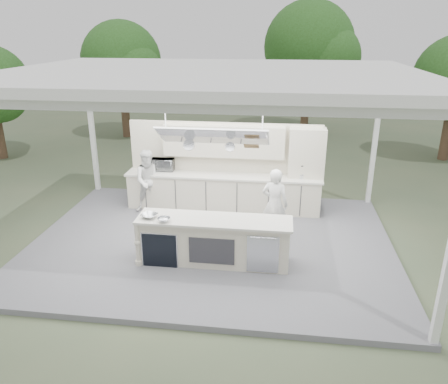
# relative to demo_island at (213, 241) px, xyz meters

# --- Properties ---
(ground) EXTENTS (90.00, 90.00, 0.00)m
(ground) POSITION_rel_demo_island_xyz_m (-0.18, 0.91, -0.60)
(ground) COLOR #4D5339
(ground) RESTS_ON ground
(stage_deck) EXTENTS (8.00, 6.00, 0.12)m
(stage_deck) POSITION_rel_demo_island_xyz_m (-0.18, 0.91, -0.54)
(stage_deck) COLOR #59595E
(stage_deck) RESTS_ON ground
(tent) EXTENTS (8.20, 6.20, 3.86)m
(tent) POSITION_rel_demo_island_xyz_m (-0.18, 0.90, 3.11)
(tent) COLOR white
(tent) RESTS_ON ground
(demo_island) EXTENTS (3.10, 0.79, 0.95)m
(demo_island) POSITION_rel_demo_island_xyz_m (0.00, 0.00, 0.00)
(demo_island) COLOR beige
(demo_island) RESTS_ON stage_deck
(back_counter) EXTENTS (5.08, 0.72, 0.95)m
(back_counter) POSITION_rel_demo_island_xyz_m (-0.18, 2.81, 0.00)
(back_counter) COLOR beige
(back_counter) RESTS_ON stage_deck
(back_wall_unit) EXTENTS (5.05, 0.48, 2.25)m
(back_wall_unit) POSITION_rel_demo_island_xyz_m (0.27, 3.03, 0.98)
(back_wall_unit) COLOR beige
(back_wall_unit) RESTS_ON stage_deck
(tree_cluster) EXTENTS (19.55, 9.40, 5.85)m
(tree_cluster) POSITION_rel_demo_island_xyz_m (-0.34, 10.68, 2.69)
(tree_cluster) COLOR brown
(tree_cluster) RESTS_ON ground
(head_chef) EXTENTS (0.69, 0.55, 1.65)m
(head_chef) POSITION_rel_demo_island_xyz_m (1.20, 1.27, 0.35)
(head_chef) COLOR white
(head_chef) RESTS_ON stage_deck
(sous_chef) EXTENTS (0.96, 0.86, 1.63)m
(sous_chef) POSITION_rel_demo_island_xyz_m (-2.05, 2.46, 0.34)
(sous_chef) COLOR white
(sous_chef) RESTS_ON stage_deck
(toaster_oven) EXTENTS (0.60, 0.41, 0.33)m
(toaster_oven) POSITION_rel_demo_island_xyz_m (-1.81, 2.99, 0.64)
(toaster_oven) COLOR #B4B8BC
(toaster_oven) RESTS_ON back_counter
(bowl_large) EXTENTS (0.40, 0.40, 0.08)m
(bowl_large) POSITION_rel_demo_island_xyz_m (-1.28, -0.09, 0.51)
(bowl_large) COLOR silver
(bowl_large) RESTS_ON demo_island
(bowl_small) EXTENTS (0.31, 0.31, 0.08)m
(bowl_small) POSITION_rel_demo_island_xyz_m (-0.94, -0.24, 0.51)
(bowl_small) COLOR silver
(bowl_small) RESTS_ON demo_island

